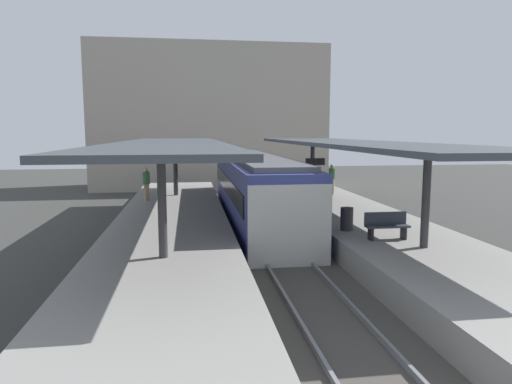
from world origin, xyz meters
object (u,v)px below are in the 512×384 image
at_px(platform_sign, 315,171).
at_px(passenger_near_bench, 146,184).
at_px(passenger_mid_platform, 332,179).
at_px(platform_bench, 387,225).
at_px(litter_bin, 347,219).
at_px(commuter_train, 256,190).

height_order(platform_sign, passenger_near_bench, platform_sign).
height_order(platform_sign, passenger_mid_platform, platform_sign).
bearing_deg(passenger_mid_platform, platform_bench, -98.24).
relative_size(platform_sign, litter_bin, 2.76).
height_order(commuter_train, platform_bench, commuter_train).
distance_m(passenger_near_bench, passenger_mid_platform, 9.89).
distance_m(platform_sign, passenger_mid_platform, 4.34).
xyz_separation_m(litter_bin, passenger_near_bench, (-7.52, 8.15, 0.45)).
bearing_deg(passenger_mid_platform, commuter_train, -146.02).
relative_size(litter_bin, passenger_near_bench, 0.49).
bearing_deg(passenger_near_bench, platform_sign, -19.88).
bearing_deg(platform_bench, passenger_near_bench, 130.92).
relative_size(commuter_train, passenger_mid_platform, 8.99).
height_order(commuter_train, passenger_near_bench, commuter_train).
height_order(platform_sign, litter_bin, platform_sign).
bearing_deg(platform_sign, passenger_near_bench, 160.12).
distance_m(platform_bench, platform_sign, 6.88).
distance_m(platform_bench, litter_bin, 1.67).
xyz_separation_m(platform_sign, passenger_mid_platform, (2.01, 3.77, -0.77)).
distance_m(litter_bin, passenger_mid_platform, 9.38).
distance_m(platform_sign, passenger_near_bench, 8.37).
relative_size(commuter_train, platform_bench, 10.56).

